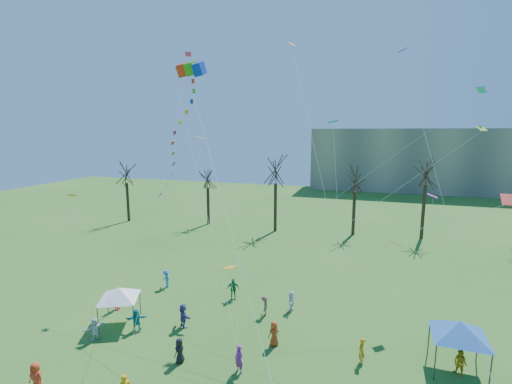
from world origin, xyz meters
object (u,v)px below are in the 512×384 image
(big_box_kite, at_px, (182,141))
(canopy_tent_white, at_px, (119,293))
(distant_building, at_px, (440,160))
(canopy_tent_blue, at_px, (460,329))

(big_box_kite, relative_size, canopy_tent_white, 6.45)
(canopy_tent_white, bearing_deg, big_box_kite, 2.21)
(distant_building, distance_m, big_box_kite, 79.64)
(canopy_tent_white, xyz_separation_m, canopy_tent_blue, (22.86, 1.60, 0.31))
(canopy_tent_white, height_order, canopy_tent_blue, canopy_tent_blue)
(distant_building, distance_m, canopy_tent_blue, 73.87)
(distant_building, bearing_deg, canopy_tent_blue, -98.29)
(distant_building, height_order, big_box_kite, big_box_kite)
(canopy_tent_white, bearing_deg, canopy_tent_blue, 3.99)
(big_box_kite, xyz_separation_m, canopy_tent_blue, (17.31, 1.38, -10.94))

